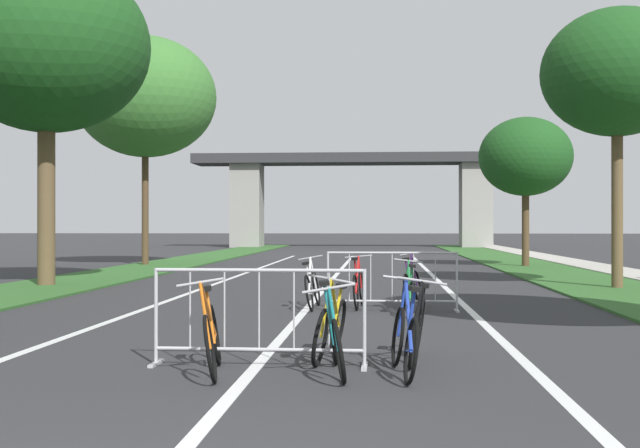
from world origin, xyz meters
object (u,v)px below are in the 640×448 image
Objects in this scene: tree_right_pine_far at (526,157)px; bicycle_orange_2 at (212,337)px; bicycle_red_0 at (358,287)px; bicycle_green_1 at (408,293)px; bicycle_purple_8 at (413,288)px; tree_right_pine_near at (617,73)px; tree_left_oak_near at (145,97)px; bicycle_white_4 at (312,288)px; bicycle_yellow_7 at (331,327)px; bicycle_blue_5 at (405,338)px; bicycle_teal_3 at (334,338)px; bicycle_black_6 at (418,328)px; crowd_barrier_second at (392,282)px; crowd_barrier_nearest at (259,318)px; tree_left_cypress_far at (46,46)px.

tree_right_pine_far is 23.13m from bicycle_orange_2.
bicycle_red_0 is 1.00× the size of bicycle_green_1.
bicycle_purple_8 is at bearing -8.25° from bicycle_red_0.
bicycle_red_0 is 0.98× the size of bicycle_purple_8.
tree_right_pine_far is at bearing 91.86° from tree_right_pine_near.
tree_left_oak_near reaches higher than bicycle_purple_8.
bicycle_purple_8 reaches higher than bicycle_red_0.
bicycle_purple_8 is (1.82, 0.01, 0.01)m from bicycle_white_4.
bicycle_orange_2 is 0.98× the size of bicycle_yellow_7.
tree_right_pine_far reaches higher than bicycle_blue_5.
bicycle_teal_3 is 1.18m from bicycle_black_6.
tree_right_pine_near is 13.49m from bicycle_blue_5.
bicycle_black_6 is at bearing -103.05° from tree_right_pine_far.
bicycle_yellow_7 is (1.15, 0.99, -0.02)m from bicycle_orange_2.
crowd_barrier_second is 1.37× the size of bicycle_red_0.
bicycle_red_0 is 1.01× the size of bicycle_orange_2.
tree_right_pine_near is 13.79m from crowd_barrier_nearest.
bicycle_red_0 is at bearing 89.68° from bicycle_blue_5.
bicycle_white_4 is (-1.69, 0.90, 0.01)m from bicycle_green_1.
crowd_barrier_nearest reaches higher than bicycle_teal_3.
bicycle_yellow_7 is at bearing -53.73° from tree_left_cypress_far.
crowd_barrier_second is 6.15m from bicycle_blue_5.
crowd_barrier_second is 1.39× the size of bicycle_orange_2.
bicycle_yellow_7 is (-0.09, 0.90, -0.00)m from bicycle_teal_3.
bicycle_yellow_7 is (-6.14, -10.54, -4.74)m from tree_right_pine_near.
tree_left_oak_near reaches higher than bicycle_red_0.
bicycle_yellow_7 is (-0.16, -5.82, -0.01)m from bicycle_red_0.
crowd_barrier_nearest is 5.93m from crowd_barrier_second.
bicycle_white_4 is at bearing 89.34° from crowd_barrier_nearest.
tree_left_cypress_far is at bearing -179.62° from tree_right_pine_near.
bicycle_red_0 is at bearing 17.02° from bicycle_white_4.
bicycle_red_0 is 1.01m from bicycle_purple_8.
tree_left_cypress_far is 1.50× the size of tree_right_pine_far.
bicycle_green_1 is at bearing -64.37° from crowd_barrier_second.
bicycle_teal_3 is at bearing -87.99° from bicycle_purple_8.
crowd_barrier_second is 1.37× the size of bicycle_green_1.
tree_right_pine_near reaches higher than bicycle_red_0.
tree_right_pine_far is (14.01, -0.04, -2.33)m from tree_left_oak_near.
tree_left_cypress_far is at bearing -142.52° from tree_right_pine_far.
crowd_barrier_nearest is (-6.55, -21.28, -3.47)m from tree_right_pine_far.
tree_right_pine_far is 3.14× the size of bicycle_white_4.
bicycle_teal_3 is at bearing -55.67° from tree_left_cypress_far.
crowd_barrier_second is 1.36× the size of bicycle_yellow_7.
bicycle_black_6 is (0.81, -5.93, 0.01)m from bicycle_red_0.
tree_left_oak_near is 23.32m from crowd_barrier_nearest.
bicycle_green_1 is 5.68m from bicycle_teal_3.
tree_right_pine_near is 8.97m from bicycle_red_0.
crowd_barrier_nearest is 6.38m from bicycle_red_0.
bicycle_purple_8 is at bearing 44.80° from crowd_barrier_second.
tree_left_oak_near is at bearing -60.11° from bicycle_black_6.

